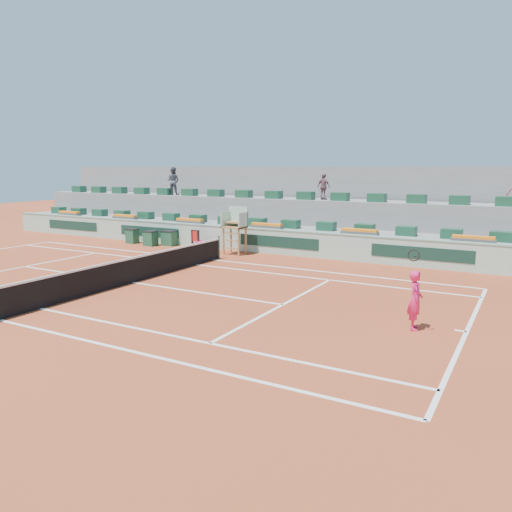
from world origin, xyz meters
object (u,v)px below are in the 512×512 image
object	(u,v)px
player_bag	(206,245)
umpire_chair	(236,224)
drink_cooler_a	(170,238)
tennis_player	(415,300)

from	to	relation	value
player_bag	umpire_chair	bearing A→B (deg)	-9.27
umpire_chair	drink_cooler_a	world-z (taller)	umpire_chair
tennis_player	drink_cooler_a	bearing A→B (deg)	151.01
umpire_chair	drink_cooler_a	distance (m)	4.90
player_bag	umpire_chair	xyz separation A→B (m)	(2.11, -0.34, 1.32)
tennis_player	umpire_chair	bearing A→B (deg)	143.14
tennis_player	player_bag	bearing A→B (deg)	146.89
drink_cooler_a	umpire_chair	bearing A→B (deg)	-6.69
umpire_chair	drink_cooler_a	size ratio (longest dim) A/B	2.86
player_bag	umpire_chair	distance (m)	2.51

